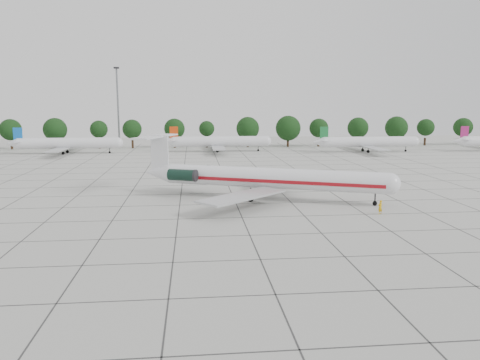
{
  "coord_description": "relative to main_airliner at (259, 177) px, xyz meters",
  "views": [
    {
      "loc": [
        -6.03,
        -64.86,
        14.32
      ],
      "look_at": [
        0.52,
        -0.28,
        3.5
      ],
      "focal_mm": 35.0,
      "sensor_mm": 36.0,
      "label": 1
    }
  ],
  "objects": [
    {
      "name": "main_airliner",
      "position": [
        0.0,
        0.0,
        0.0
      ],
      "size": [
        37.7,
        28.43,
        9.17
      ],
      "rotation": [
        0.0,
        0.0,
        -0.39
      ],
      "color": "silver",
      "rests_on": "ground"
    },
    {
      "name": "apron_joints",
      "position": [
        -3.69,
        11.57,
        -3.23
      ],
      "size": [
        170.0,
        170.0,
        0.02
      ],
      "primitive_type": "cube",
      "color": "#383838",
      "rests_on": "ground"
    },
    {
      "name": "bg_airliner_c",
      "position": [
        -1.85,
        68.25,
        -0.33
      ],
      "size": [
        28.24,
        27.2,
        7.4
      ],
      "color": "silver",
      "rests_on": "ground"
    },
    {
      "name": "ground",
      "position": [
        -3.69,
        -3.43,
        -3.24
      ],
      "size": [
        260.0,
        260.0,
        0.0
      ],
      "primitive_type": "plane",
      "color": "beige",
      "rests_on": "ground"
    },
    {
      "name": "bg_airliner_b",
      "position": [
        -44.64,
        66.86,
        -0.33
      ],
      "size": [
        28.24,
        27.2,
        7.4
      ],
      "color": "silver",
      "rests_on": "ground"
    },
    {
      "name": "ground_crew",
      "position": [
        14.28,
        -11.41,
        -2.32
      ],
      "size": [
        0.8,
        0.68,
        1.84
      ],
      "primitive_type": "imported",
      "rotation": [
        0.0,
        0.0,
        3.57
      ],
      "color": "gold",
      "rests_on": "ground"
    },
    {
      "name": "floodlight_mast",
      "position": [
        -33.69,
        88.57,
        11.04
      ],
      "size": [
        1.6,
        1.6,
        25.45
      ],
      "color": "slate",
      "rests_on": "ground"
    },
    {
      "name": "tree_line",
      "position": [
        -15.38,
        81.57,
        2.74
      ],
      "size": [
        249.86,
        8.44,
        10.22
      ],
      "color": "#332114",
      "rests_on": "ground"
    },
    {
      "name": "bg_airliner_d",
      "position": [
        41.06,
        62.75,
        -0.33
      ],
      "size": [
        28.24,
        27.2,
        7.4
      ],
      "color": "silver",
      "rests_on": "ground"
    }
  ]
}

